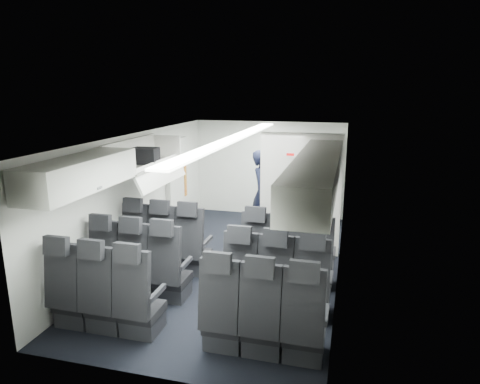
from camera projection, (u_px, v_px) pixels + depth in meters
The scene contains 14 objects.
cabin_shell at pixel (234, 199), 6.92m from camera, with size 3.41×6.01×2.16m.
seat_row_front at pixel (225, 253), 6.59m from camera, with size 3.33×0.56×1.24m.
seat_row_mid at pixel (206, 277), 5.75m from camera, with size 3.33×0.56×1.24m.
seat_row_rear at pixel (180, 310), 4.90m from camera, with size 3.33×0.56×1.24m.
overhead_bin_left_rear at pixel (79, 174), 5.21m from camera, with size 0.53×1.80×0.40m.
overhead_bin_left_front_open at pixel (143, 161), 6.90m from camera, with size 0.64×1.70×0.72m.
overhead_bin_right_rear at pixel (310, 187), 4.52m from camera, with size 0.53×1.80×0.40m.
overhead_bin_right_front at pixel (322, 161), 6.17m from camera, with size 0.53×1.70×0.40m.
bulkhead_partition at pixel (300, 194), 7.45m from camera, with size 1.40×0.15×2.13m.
galley_unit at pixel (309, 179), 9.29m from camera, with size 0.85×0.52×1.90m.
boarding_door at pixel (177, 184), 8.82m from camera, with size 0.12×1.27×1.86m.
flight_attendant at pixel (263, 194), 8.35m from camera, with size 0.63×0.41×1.72m, color black.
carry_on_bag at pixel (145, 156), 6.91m from camera, with size 0.43×0.30×0.26m, color black.
papers at pixel (272, 183), 8.20m from camera, with size 0.19×0.02×0.13m, color white.
Camera 1 is at (1.79, -6.45, 2.89)m, focal length 32.00 mm.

